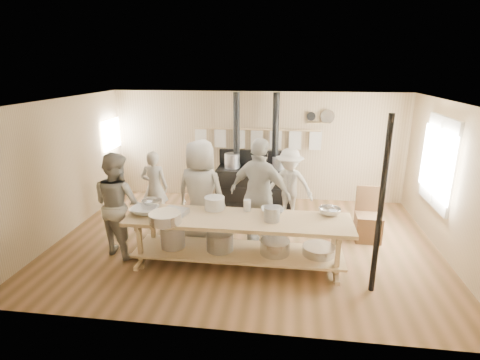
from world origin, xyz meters
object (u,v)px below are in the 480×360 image
object	(u,v)px
stove	(255,182)
cook_by_window	(289,185)
cook_center	(201,193)
cook_right	(260,195)
prep_table	(238,237)
roasting_pan	(175,211)
cook_far_left	(155,187)
cook_left	(118,204)
chair	(368,225)

from	to	relation	value
stove	cook_by_window	bearing A→B (deg)	-50.60
cook_center	cook_right	bearing A→B (deg)	-166.02
prep_table	cook_by_window	world-z (taller)	cook_by_window
stove	roasting_pan	world-z (taller)	stove
cook_by_window	stove	bearing A→B (deg)	138.70
cook_far_left	cook_right	distance (m)	2.41
cook_left	chair	distance (m)	4.58
stove	cook_left	xyz separation A→B (m)	(-2.10, -2.81, 0.38)
cook_center	roasting_pan	world-z (taller)	cook_center
stove	chair	xyz separation A→B (m)	(2.31, -1.73, -0.22)
prep_table	chair	distance (m)	2.65
cook_left	chair	bearing A→B (deg)	-138.55
cook_by_window	prep_table	bearing A→B (deg)	-102.41
cook_left	stove	bearing A→B (deg)	-99.14
cook_left	roasting_pan	distance (m)	1.08
stove	cook_right	size ratio (longest dim) A/B	1.29
cook_right	roasting_pan	bearing A→B (deg)	49.84
cook_right	cook_by_window	xyz separation A→B (m)	(0.51, 1.32, -0.23)
prep_table	cook_right	world-z (taller)	cook_right
cook_far_left	cook_center	bearing A→B (deg)	141.52
cook_far_left	roasting_pan	world-z (taller)	cook_far_left
cook_left	cook_right	size ratio (longest dim) A/B	0.90
prep_table	cook_left	bearing A→B (deg)	174.49
cook_left	roasting_pan	bearing A→B (deg)	-161.18
cook_by_window	cook_center	bearing A→B (deg)	-131.20
stove	cook_right	world-z (taller)	stove
prep_table	cook_left	size ratio (longest dim) A/B	1.99
cook_right	stove	bearing A→B (deg)	-59.76
prep_table	cook_center	size ratio (longest dim) A/B	1.84
prep_table	roasting_pan	world-z (taller)	roasting_pan
cook_center	chair	distance (m)	3.20
cook_far_left	cook_by_window	xyz separation A→B (m)	(2.75, 0.47, 0.01)
cook_far_left	chair	xyz separation A→B (m)	(4.25, -0.27, -0.47)
cook_right	chair	distance (m)	2.20
cook_center	roasting_pan	xyz separation A→B (m)	(-0.27, -0.70, -0.08)
prep_table	cook_right	distance (m)	0.92
cook_by_window	chair	xyz separation A→B (m)	(1.50, -0.75, -0.48)
stove	chair	distance (m)	2.89
cook_right	roasting_pan	xyz separation A→B (m)	(-1.33, -0.68, -0.11)
cook_left	chair	xyz separation A→B (m)	(4.41, 1.08, -0.61)
stove	cook_right	bearing A→B (deg)	-82.60
stove	roasting_pan	size ratio (longest dim) A/B	6.70
cook_far_left	chair	size ratio (longest dim) A/B	1.52
cook_center	cook_by_window	distance (m)	2.05
stove	cook_by_window	size ratio (longest dim) A/B	1.67
cook_left	prep_table	bearing A→B (deg)	-157.87
cook_far_left	cook_by_window	world-z (taller)	cook_by_window
cook_left	cook_right	xyz separation A→B (m)	(2.40, 0.51, 0.10)
cook_left	cook_by_window	xyz separation A→B (m)	(2.91, 1.83, -0.13)
cook_far_left	cook_center	size ratio (longest dim) A/B	0.78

